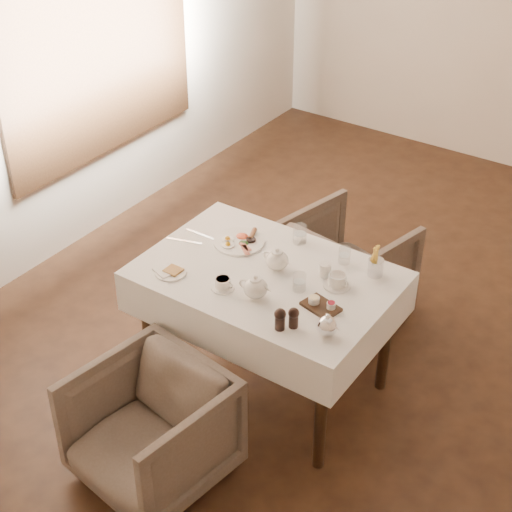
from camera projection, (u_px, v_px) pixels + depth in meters
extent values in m
plane|color=black|center=(384.00, 323.00, 4.84)|extent=(5.00, 5.00, 0.00)
plane|color=beige|center=(48.00, 377.00, 2.32)|extent=(4.50, 0.00, 4.50)
plane|color=beige|center=(93.00, 26.00, 5.09)|extent=(0.00, 5.00, 5.00)
cube|color=black|center=(94.00, 3.00, 4.99)|extent=(0.03, 1.75, 2.05)
cube|color=black|center=(267.00, 278.00, 4.00)|extent=(1.20, 0.80, 0.04)
cube|color=white|center=(267.00, 291.00, 4.04)|extent=(1.28, 0.88, 0.23)
cylinder|color=black|center=(223.00, 272.00, 4.69)|extent=(0.06, 0.06, 0.70)
cylinder|color=black|center=(386.00, 338.00, 4.18)|extent=(0.06, 0.06, 0.70)
cylinder|color=black|center=(148.00, 332.00, 4.22)|extent=(0.06, 0.06, 0.70)
cylinder|color=black|center=(321.00, 414.00, 3.72)|extent=(0.06, 0.06, 0.70)
imported|color=brown|center=(151.00, 429.00, 3.70)|extent=(0.73, 0.75, 0.60)
imported|color=brown|center=(345.00, 266.00, 4.81)|extent=(0.80, 0.82, 0.62)
cylinder|color=white|center=(239.00, 242.00, 4.21)|extent=(0.28, 0.28, 0.01)
ellipsoid|color=#D04825|center=(242.00, 235.00, 4.24)|extent=(0.07, 0.06, 0.02)
cylinder|color=brown|center=(252.00, 234.00, 4.24)|extent=(0.06, 0.10, 0.03)
cylinder|color=black|center=(251.00, 240.00, 4.20)|extent=(0.05, 0.05, 0.02)
cube|color=maroon|center=(245.00, 248.00, 4.14)|extent=(0.10, 0.08, 0.01)
ellipsoid|color=#264C19|center=(244.00, 242.00, 4.18)|extent=(0.06, 0.05, 0.02)
cylinder|color=white|center=(171.00, 272.00, 3.97)|extent=(0.16, 0.16, 0.01)
cube|color=olive|center=(173.00, 270.00, 3.97)|extent=(0.08, 0.08, 0.01)
cube|color=white|center=(164.00, 271.00, 3.97)|extent=(0.13, 0.11, 0.01)
cylinder|color=white|center=(325.00, 270.00, 3.94)|extent=(0.08, 0.08, 0.07)
cylinder|color=white|center=(223.00, 288.00, 3.87)|extent=(0.12, 0.12, 0.01)
cylinder|color=white|center=(223.00, 283.00, 3.85)|extent=(0.08, 0.08, 0.05)
cylinder|color=#9A6945|center=(223.00, 279.00, 3.84)|extent=(0.07, 0.07, 0.00)
cylinder|color=white|center=(337.00, 285.00, 3.88)|extent=(0.14, 0.14, 0.01)
cylinder|color=white|center=(337.00, 280.00, 3.86)|extent=(0.10, 0.10, 0.06)
cylinder|color=#9A6945|center=(338.00, 275.00, 3.85)|extent=(0.08, 0.08, 0.00)
cylinder|color=silver|center=(300.00, 234.00, 4.19)|extent=(0.09, 0.09, 0.10)
cylinder|color=silver|center=(299.00, 282.00, 3.83)|extent=(0.07, 0.07, 0.09)
cylinder|color=silver|center=(344.00, 255.00, 4.03)|extent=(0.06, 0.06, 0.09)
cube|color=black|center=(321.00, 307.00, 3.73)|extent=(0.20, 0.16, 0.02)
cylinder|color=white|center=(314.00, 300.00, 3.74)|extent=(0.06, 0.06, 0.03)
cylinder|color=maroon|center=(331.00, 305.00, 3.70)|extent=(0.04, 0.04, 0.03)
cylinder|color=silver|center=(376.00, 267.00, 3.94)|extent=(0.08, 0.08, 0.09)
cube|color=silver|center=(200.00, 234.00, 4.28)|extent=(0.20, 0.02, 0.00)
cube|color=silver|center=(184.00, 241.00, 4.22)|extent=(0.20, 0.08, 0.00)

